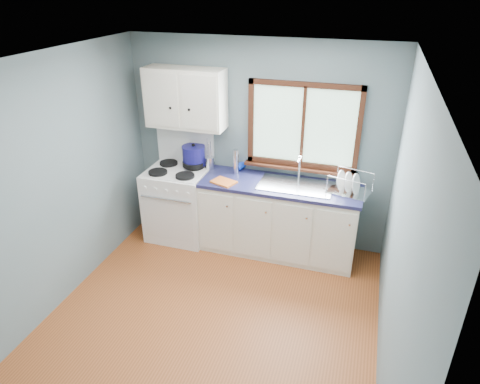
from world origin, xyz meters
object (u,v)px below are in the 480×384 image
(utensil_crock, at_px, (209,163))
(thermos, at_px, (236,162))
(gas_range, at_px, (179,201))
(skillet, at_px, (194,164))
(base_cabinets, at_px, (278,222))
(sink, at_px, (295,190))
(stockpot, at_px, (194,155))
(dish_rack, at_px, (349,187))

(utensil_crock, distance_m, thermos, 0.36)
(gas_range, xyz_separation_m, skillet, (0.17, 0.13, 0.49))
(base_cabinets, relative_size, thermos, 6.06)
(sink, bearing_deg, utensil_crock, 171.59)
(gas_range, xyz_separation_m, base_cabinets, (1.31, 0.02, -0.08))
(stockpot, height_order, dish_rack, stockpot)
(stockpot, relative_size, dish_rack, 0.71)
(sink, bearing_deg, gas_range, -179.29)
(base_cabinets, height_order, stockpot, stockpot)
(sink, bearing_deg, thermos, 169.95)
(base_cabinets, bearing_deg, skillet, 174.34)
(skillet, relative_size, utensil_crock, 1.08)
(gas_range, bearing_deg, stockpot, 43.55)
(stockpot, relative_size, thermos, 1.20)
(gas_range, distance_m, sink, 1.53)
(skillet, bearing_deg, base_cabinets, -29.36)
(sink, height_order, skillet, sink)
(dish_rack, bearing_deg, thermos, -170.08)
(thermos, bearing_deg, sink, -10.05)
(gas_range, xyz_separation_m, thermos, (0.72, 0.15, 0.58))
(gas_range, height_order, utensil_crock, gas_range)
(skillet, xyz_separation_m, stockpot, (-0.00, 0.03, 0.10))
(gas_range, relative_size, utensil_crock, 3.41)
(utensil_crock, distance_m, dish_rack, 1.72)
(gas_range, relative_size, dish_rack, 2.64)
(utensil_crock, bearing_deg, skillet, -164.70)
(thermos, distance_m, dish_rack, 1.37)
(sink, relative_size, skillet, 1.95)
(base_cabinets, distance_m, utensil_crock, 1.12)
(thermos, relative_size, dish_rack, 0.59)
(utensil_crock, bearing_deg, stockpot, -172.69)
(skillet, bearing_deg, thermos, -21.30)
(stockpot, xyz_separation_m, thermos, (0.55, -0.00, -0.01))
(stockpot, bearing_deg, dish_rack, -3.48)
(stockpot, bearing_deg, skillet, -83.04)
(base_cabinets, bearing_deg, gas_range, -179.18)
(gas_range, distance_m, base_cabinets, 1.31)
(stockpot, xyz_separation_m, utensil_crock, (0.20, 0.03, -0.08))
(base_cabinets, height_order, dish_rack, dish_rack)
(base_cabinets, bearing_deg, thermos, 166.99)
(gas_range, bearing_deg, dish_rack, 1.17)
(base_cabinets, xyz_separation_m, utensil_crock, (-0.94, 0.17, 0.59))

